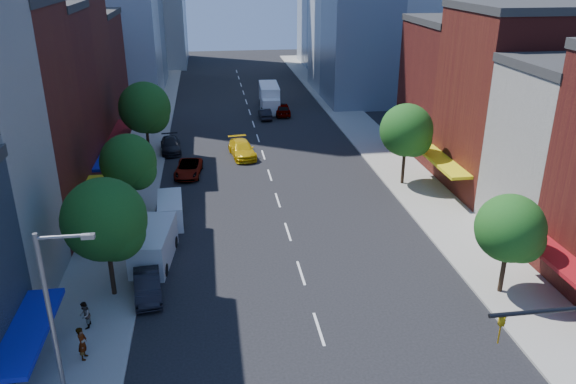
{
  "coord_description": "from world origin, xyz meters",
  "views": [
    {
      "loc": [
        -5.27,
        -18.93,
        18.58
      ],
      "look_at": [
        -0.61,
        13.66,
        5.0
      ],
      "focal_mm": 35.0,
      "sensor_mm": 36.0,
      "label": 1
    }
  ],
  "objects_px": {
    "parked_car_third": "(189,168)",
    "cargo_van_near": "(153,246)",
    "cargo_van_far": "(170,211)",
    "traffic_car_far": "(283,109)",
    "pedestrian_far": "(85,315)",
    "parked_car_second": "(147,285)",
    "traffic_car_oncoming": "(265,114)",
    "taxi": "(242,149)",
    "parked_car_rear": "(171,145)",
    "pedestrian_near": "(82,343)",
    "box_truck": "(269,98)"
  },
  "relations": [
    {
      "from": "parked_car_third",
      "to": "cargo_van_near",
      "type": "relative_size",
      "value": 0.84
    },
    {
      "from": "parked_car_rear",
      "to": "traffic_car_oncoming",
      "type": "distance_m",
      "value": 16.31
    },
    {
      "from": "parked_car_second",
      "to": "taxi",
      "type": "xyz_separation_m",
      "value": [
        7.3,
        25.07,
        0.08
      ]
    },
    {
      "from": "traffic_car_oncoming",
      "to": "taxi",
      "type": "bearing_deg",
      "value": 73.89
    },
    {
      "from": "parked_car_second",
      "to": "parked_car_rear",
      "type": "bearing_deg",
      "value": 82.82
    },
    {
      "from": "parked_car_second",
      "to": "pedestrian_near",
      "type": "height_order",
      "value": "pedestrian_near"
    },
    {
      "from": "parked_car_second",
      "to": "pedestrian_far",
      "type": "relative_size",
      "value": 2.8
    },
    {
      "from": "parked_car_third",
      "to": "taxi",
      "type": "distance_m",
      "value": 7.12
    },
    {
      "from": "parked_car_second",
      "to": "parked_car_third",
      "type": "bearing_deg",
      "value": 77.21
    },
    {
      "from": "parked_car_second",
      "to": "taxi",
      "type": "height_order",
      "value": "taxi"
    },
    {
      "from": "parked_car_rear",
      "to": "cargo_van_far",
      "type": "relative_size",
      "value": 1.07
    },
    {
      "from": "cargo_van_far",
      "to": "traffic_car_far",
      "type": "distance_m",
      "value": 33.47
    },
    {
      "from": "box_truck",
      "to": "pedestrian_near",
      "type": "bearing_deg",
      "value": -104.1
    },
    {
      "from": "parked_car_second",
      "to": "cargo_van_near",
      "type": "xyz_separation_m",
      "value": [
        0.07,
        4.06,
        0.46
      ]
    },
    {
      "from": "cargo_van_near",
      "to": "traffic_car_far",
      "type": "height_order",
      "value": "cargo_van_near"
    },
    {
      "from": "parked_car_rear",
      "to": "cargo_van_near",
      "type": "height_order",
      "value": "cargo_van_near"
    },
    {
      "from": "taxi",
      "to": "traffic_car_oncoming",
      "type": "relative_size",
      "value": 1.39
    },
    {
      "from": "taxi",
      "to": "traffic_car_far",
      "type": "xyz_separation_m",
      "value": [
        6.32,
        16.07,
        0.01
      ]
    },
    {
      "from": "parked_car_third",
      "to": "pedestrian_far",
      "type": "height_order",
      "value": "pedestrian_far"
    },
    {
      "from": "cargo_van_near",
      "to": "pedestrian_far",
      "type": "bearing_deg",
      "value": -106.94
    },
    {
      "from": "traffic_car_oncoming",
      "to": "traffic_car_far",
      "type": "bearing_deg",
      "value": -149.43
    },
    {
      "from": "cargo_van_near",
      "to": "cargo_van_far",
      "type": "height_order",
      "value": "cargo_van_near"
    },
    {
      "from": "taxi",
      "to": "traffic_car_far",
      "type": "bearing_deg",
      "value": 60.96
    },
    {
      "from": "pedestrian_near",
      "to": "traffic_car_oncoming",
      "type": "bearing_deg",
      "value": -12.4
    },
    {
      "from": "parked_car_second",
      "to": "cargo_van_far",
      "type": "xyz_separation_m",
      "value": [
        0.85,
        10.2,
        0.24
      ]
    },
    {
      "from": "traffic_car_far",
      "to": "pedestrian_near",
      "type": "height_order",
      "value": "pedestrian_near"
    },
    {
      "from": "parked_car_third",
      "to": "traffic_car_far",
      "type": "xyz_separation_m",
      "value": [
        11.63,
        20.8,
        0.12
      ]
    },
    {
      "from": "parked_car_second",
      "to": "traffic_car_far",
      "type": "distance_m",
      "value": 43.33
    },
    {
      "from": "cargo_van_near",
      "to": "pedestrian_near",
      "type": "height_order",
      "value": "cargo_van_near"
    },
    {
      "from": "cargo_van_near",
      "to": "cargo_van_far",
      "type": "distance_m",
      "value": 6.19
    },
    {
      "from": "box_truck",
      "to": "parked_car_second",
      "type": "bearing_deg",
      "value": -102.94
    },
    {
      "from": "parked_car_second",
      "to": "cargo_van_near",
      "type": "distance_m",
      "value": 4.09
    },
    {
      "from": "pedestrian_near",
      "to": "parked_car_third",
      "type": "bearing_deg",
      "value": -5.54
    },
    {
      "from": "traffic_car_oncoming",
      "to": "box_truck",
      "type": "bearing_deg",
      "value": -104.2
    },
    {
      "from": "cargo_van_near",
      "to": "parked_car_third",
      "type": "bearing_deg",
      "value": 90.08
    },
    {
      "from": "parked_car_rear",
      "to": "pedestrian_near",
      "type": "relative_size",
      "value": 2.74
    },
    {
      "from": "traffic_car_far",
      "to": "pedestrian_far",
      "type": "height_order",
      "value": "pedestrian_far"
    },
    {
      "from": "parked_car_second",
      "to": "box_truck",
      "type": "relative_size",
      "value": 0.54
    },
    {
      "from": "taxi",
      "to": "pedestrian_near",
      "type": "height_order",
      "value": "pedestrian_near"
    },
    {
      "from": "cargo_van_far",
      "to": "pedestrian_near",
      "type": "distance_m",
      "value": 16.19
    },
    {
      "from": "cargo_van_far",
      "to": "pedestrian_far",
      "type": "relative_size",
      "value": 2.97
    },
    {
      "from": "parked_car_third",
      "to": "traffic_car_oncoming",
      "type": "distance_m",
      "value": 21.36
    },
    {
      "from": "parked_car_rear",
      "to": "cargo_van_near",
      "type": "distance_m",
      "value": 23.69
    },
    {
      "from": "parked_car_rear",
      "to": "pedestrian_far",
      "type": "height_order",
      "value": "pedestrian_far"
    },
    {
      "from": "parked_car_second",
      "to": "traffic_car_far",
      "type": "bearing_deg",
      "value": 64.48
    },
    {
      "from": "cargo_van_far",
      "to": "traffic_car_oncoming",
      "type": "xyz_separation_m",
      "value": [
        10.32,
        29.42,
        -0.31
      ]
    },
    {
      "from": "parked_car_second",
      "to": "taxi",
      "type": "relative_size",
      "value": 0.8
    },
    {
      "from": "parked_car_third",
      "to": "traffic_car_oncoming",
      "type": "height_order",
      "value": "parked_car_third"
    },
    {
      "from": "parked_car_third",
      "to": "cargo_van_near",
      "type": "bearing_deg",
      "value": -90.67
    },
    {
      "from": "parked_car_second",
      "to": "traffic_car_oncoming",
      "type": "height_order",
      "value": "parked_car_second"
    }
  ]
}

